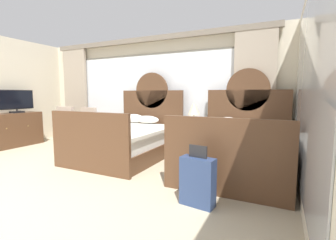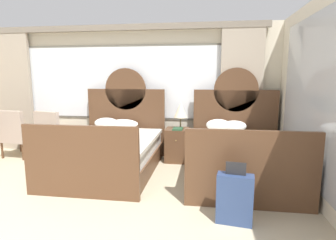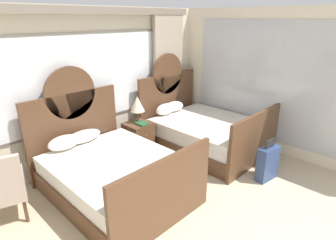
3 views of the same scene
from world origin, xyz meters
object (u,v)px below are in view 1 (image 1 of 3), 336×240
Objects in this scene: table_lamp_on_nightstand at (194,108)px; nightstand_between_beds at (190,140)px; bed_near_mirror at (238,150)px; suitcase_on_floor at (198,181)px; bed_near_window at (128,139)px; armchair_by_window_left at (95,126)px; book_on_nightstand at (190,125)px; dresser_minibar at (1,132)px; tv_flatscreen at (16,101)px; armchair_by_window_centre at (71,124)px.

nightstand_between_beds is at bearing -135.57° from table_lamp_on_nightstand.
bed_near_mirror is 1.49m from suitcase_on_floor.
table_lamp_on_nightstand is (1.17, 0.76, 0.63)m from bed_near_window.
table_lamp_on_nightstand reaches higher than nightstand_between_beds.
bed_near_mirror is 3.60m from armchair_by_window_left.
book_on_nightstand is at bearing 150.11° from bed_near_mirror.
dresser_minibar is 5.18m from suitcase_on_floor.
bed_near_mirror reaches higher than dresser_minibar.
nightstand_between_beds is 2.48× the size of book_on_nightstand.
table_lamp_on_nightstand is at bearing 110.50° from suitcase_on_floor.
tv_flatscreen is 0.88× the size of armchair_by_window_left.
bed_near_window is at bearing -13.01° from armchair_by_window_centre.
bed_near_mirror is 5.38m from dresser_minibar.
bed_near_window is at bearing 179.96° from bed_near_mirror.
book_on_nightstand is at bearing 2.16° from armchair_by_window_centre.
table_lamp_on_nightstand reaches higher than armchair_by_window_left.
armchair_by_window_left is at bearing 159.52° from bed_near_window.
book_on_nightstand is at bearing -77.79° from nightstand_between_beds.
armchair_by_window_left is at bearing 34.58° from dresser_minibar.
bed_near_window reaches higher than nightstand_between_beds.
armchair_by_window_left is (-2.45, -0.21, 0.18)m from nightstand_between_beds.
bed_near_window reaches higher than suitcase_on_floor.
dresser_minibar is at bearing -161.25° from nightstand_between_beds.
armchair_by_window_centre is (0.94, 0.82, -0.62)m from tv_flatscreen.
nightstand_between_beds is 1.27× the size of table_lamp_on_nightstand.
tv_flatscreen is at bearing -166.18° from nightstand_between_beds.
tv_flatscreen is at bearing 167.26° from suitcase_on_floor.
armchair_by_window_left reaches higher than book_on_nightstand.
tv_flatscreen reaches higher than book_on_nightstand.
book_on_nightstand is 0.36× the size of suitcase_on_floor.
armchair_by_window_centre is (-3.29, -0.12, -0.15)m from book_on_nightstand.
nightstand_between_beds is at bearing 147.11° from bed_near_mirror.
bed_near_mirror reaches higher than table_lamp_on_nightstand.
nightstand_between_beds is (-1.10, 0.71, -0.04)m from bed_near_mirror.
armchair_by_window_left is at bearing -177.21° from book_on_nightstand.
armchair_by_window_centre is at bearing 51.73° from dresser_minibar.
table_lamp_on_nightstand is 0.59× the size of tv_flatscreen.
dresser_minibar reaches higher than nightstand_between_beds.
bed_near_window is 2.22m from bed_near_mirror.
tv_flatscreen reaches higher than table_lamp_on_nightstand.
book_on_nightstand is 0.27× the size of armchair_by_window_centre.
armchair_by_window_centre is at bearing 154.62° from suitcase_on_floor.
tv_flatscreen is at bearing -154.83° from armchair_by_window_left.
bed_near_mirror is 1.31m from nightstand_between_beds.
armchair_by_window_left is (-2.51, -0.26, -0.49)m from table_lamp_on_nightstand.
bed_near_mirror is 2.22× the size of armchair_by_window_centre.
bed_near_mirror is 2.54× the size of tv_flatscreen.
bed_near_window is 1.00× the size of bed_near_mirror.
bed_near_window is 3.05× the size of suitcase_on_floor.
armchair_by_window_left is at bearing 171.96° from bed_near_mirror.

